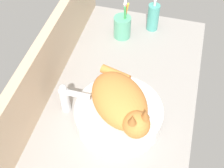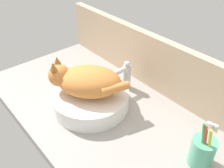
{
  "view_description": "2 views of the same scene",
  "coord_description": "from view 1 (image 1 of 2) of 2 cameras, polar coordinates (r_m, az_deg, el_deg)",
  "views": [
    {
      "loc": [
        -68.34,
        -16.52,
        95.81
      ],
      "look_at": [
        -0.12,
        1.7,
        11.56
      ],
      "focal_mm": 50.0,
      "sensor_mm": 36.0,
      "label": 1
    },
    {
      "loc": [
        58.87,
        -47.04,
        67.91
      ],
      "look_at": [
        -0.54,
        3.58,
        11.69
      ],
      "focal_mm": 40.0,
      "sensor_mm": 36.0,
      "label": 2
    }
  ],
  "objects": [
    {
      "name": "ground_plane",
      "position": [
        1.2,
        0.8,
        -4.26
      ],
      "size": [
        114.91,
        58.58,
        4.0
      ],
      "primitive_type": "cube",
      "color": "#9E9993"
    },
    {
      "name": "sink_basin",
      "position": [
        1.12,
        1.23,
        -5.67
      ],
      "size": [
        31.31,
        31.31,
        6.9
      ],
      "primitive_type": "cylinder",
      "color": "white",
      "rests_on": "ground_plane"
    },
    {
      "name": "soap_dispenser",
      "position": [
        1.47,
        7.53,
        12.05
      ],
      "size": [
        5.32,
        5.32,
        16.16
      ],
      "color": "teal",
      "rests_on": "ground_plane"
    },
    {
      "name": "toothbrush_cup",
      "position": [
        1.42,
        1.91,
        10.49
      ],
      "size": [
        7.69,
        7.69,
        18.69
      ],
      "color": "#5BB28E",
      "rests_on": "ground_plane"
    },
    {
      "name": "backsplash_panel",
      "position": [
        1.17,
        -12.33,
        2.74
      ],
      "size": [
        114.91,
        3.6,
        24.33
      ],
      "primitive_type": "cube",
      "color": "#CCAD8C",
      "rests_on": "ground_plane"
    },
    {
      "name": "cat",
      "position": [
        1.04,
        1.69,
        -3.34
      ],
      "size": [
        30.04,
        29.19,
        14.0
      ],
      "color": "orange",
      "rests_on": "sink_basin"
    },
    {
      "name": "faucet",
      "position": [
        1.13,
        -8.17,
        -2.45
      ],
      "size": [
        3.6,
        11.8,
        13.6
      ],
      "color": "silver",
      "rests_on": "ground_plane"
    }
  ]
}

